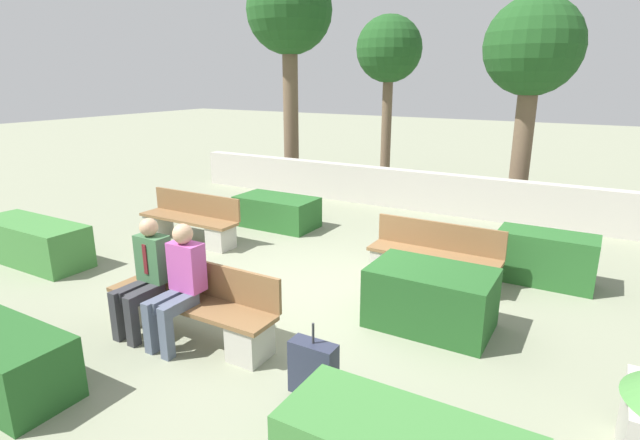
{
  "coord_description": "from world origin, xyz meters",
  "views": [
    {
      "loc": [
        3.23,
        -5.35,
        2.85
      ],
      "look_at": [
        -0.18,
        0.5,
        0.9
      ],
      "focal_mm": 28.0,
      "sensor_mm": 36.0,
      "label": 1
    }
  ],
  "objects_px": {
    "person_seated_woman": "(179,279)",
    "tree_center_left": "(389,52)",
    "person_seated_man": "(145,271)",
    "suitcase": "(313,368)",
    "tree_center_right": "(533,52)",
    "bench_front": "(191,308)",
    "bench_right_side": "(190,223)",
    "tree_leftmost": "(289,16)",
    "bench_left_side": "(434,261)"
  },
  "relations": [
    {
      "from": "tree_center_right",
      "to": "person_seated_man",
      "type": "bearing_deg",
      "value": -108.64
    },
    {
      "from": "suitcase",
      "to": "tree_center_right",
      "type": "relative_size",
      "value": 0.16
    },
    {
      "from": "bench_right_side",
      "to": "person_seated_woman",
      "type": "relative_size",
      "value": 1.47
    },
    {
      "from": "bench_left_side",
      "to": "bench_right_side",
      "type": "height_order",
      "value": "same"
    },
    {
      "from": "bench_front",
      "to": "bench_left_side",
      "type": "distance_m",
      "value": 3.43
    },
    {
      "from": "person_seated_man",
      "to": "tree_center_left",
      "type": "xyz_separation_m",
      "value": [
        -0.69,
        8.5,
        2.69
      ]
    },
    {
      "from": "bench_left_side",
      "to": "suitcase",
      "type": "relative_size",
      "value": 2.58
    },
    {
      "from": "tree_leftmost",
      "to": "tree_center_left",
      "type": "height_order",
      "value": "tree_leftmost"
    },
    {
      "from": "bench_front",
      "to": "person_seated_woman",
      "type": "relative_size",
      "value": 1.63
    },
    {
      "from": "tree_leftmost",
      "to": "tree_center_left",
      "type": "relative_size",
      "value": 1.31
    },
    {
      "from": "bench_front",
      "to": "bench_left_side",
      "type": "bearing_deg",
      "value": 56.79
    },
    {
      "from": "bench_left_side",
      "to": "person_seated_man",
      "type": "height_order",
      "value": "person_seated_man"
    },
    {
      "from": "person_seated_woman",
      "to": "tree_center_right",
      "type": "height_order",
      "value": "tree_center_right"
    },
    {
      "from": "person_seated_man",
      "to": "suitcase",
      "type": "bearing_deg",
      "value": -2.29
    },
    {
      "from": "person_seated_woman",
      "to": "suitcase",
      "type": "relative_size",
      "value": 1.86
    },
    {
      "from": "bench_front",
      "to": "tree_center_right",
      "type": "relative_size",
      "value": 0.49
    },
    {
      "from": "bench_right_side",
      "to": "person_seated_woman",
      "type": "distance_m",
      "value": 3.64
    },
    {
      "from": "suitcase",
      "to": "tree_leftmost",
      "type": "xyz_separation_m",
      "value": [
        -5.66,
        8.23,
        4.12
      ]
    },
    {
      "from": "bench_right_side",
      "to": "suitcase",
      "type": "distance_m",
      "value": 5.03
    },
    {
      "from": "bench_left_side",
      "to": "suitcase",
      "type": "xyz_separation_m",
      "value": [
        -0.13,
        -3.11,
        -0.07
      ]
    },
    {
      "from": "bench_right_side",
      "to": "tree_center_right",
      "type": "relative_size",
      "value": 0.44
    },
    {
      "from": "bench_right_side",
      "to": "tree_center_left",
      "type": "height_order",
      "value": "tree_center_left"
    },
    {
      "from": "person_seated_man",
      "to": "tree_center_left",
      "type": "bearing_deg",
      "value": 94.65
    },
    {
      "from": "person_seated_woman",
      "to": "tree_center_left",
      "type": "xyz_separation_m",
      "value": [
        -1.21,
        8.49,
        2.68
      ]
    },
    {
      "from": "bench_left_side",
      "to": "person_seated_man",
      "type": "relative_size",
      "value": 1.4
    },
    {
      "from": "tree_center_left",
      "to": "bench_right_side",
      "type": "bearing_deg",
      "value": -102.1
    },
    {
      "from": "bench_left_side",
      "to": "bench_front",
      "type": "bearing_deg",
      "value": -113.04
    },
    {
      "from": "bench_right_side",
      "to": "person_seated_man",
      "type": "relative_size",
      "value": 1.49
    },
    {
      "from": "bench_left_side",
      "to": "tree_center_right",
      "type": "distance_m",
      "value": 5.83
    },
    {
      "from": "bench_front",
      "to": "person_seated_man",
      "type": "distance_m",
      "value": 0.67
    },
    {
      "from": "tree_leftmost",
      "to": "person_seated_man",
      "type": "bearing_deg",
      "value": -67.4
    },
    {
      "from": "person_seated_woman",
      "to": "bench_left_side",
      "type": "bearing_deg",
      "value": 58.03
    },
    {
      "from": "bench_right_side",
      "to": "tree_center_right",
      "type": "bearing_deg",
      "value": 38.89
    },
    {
      "from": "bench_left_side",
      "to": "person_seated_woman",
      "type": "bearing_deg",
      "value": -111.81
    },
    {
      "from": "tree_center_left",
      "to": "tree_center_right",
      "type": "height_order",
      "value": "tree_center_right"
    },
    {
      "from": "person_seated_woman",
      "to": "suitcase",
      "type": "bearing_deg",
      "value": -3.04
    },
    {
      "from": "tree_center_right",
      "to": "tree_leftmost",
      "type": "bearing_deg",
      "value": 178.63
    },
    {
      "from": "bench_left_side",
      "to": "person_seated_man",
      "type": "distance_m",
      "value": 3.88
    },
    {
      "from": "bench_right_side",
      "to": "tree_leftmost",
      "type": "distance_m",
      "value": 6.98
    },
    {
      "from": "suitcase",
      "to": "bench_front",
      "type": "bearing_deg",
      "value": 172.35
    },
    {
      "from": "tree_center_left",
      "to": "person_seated_woman",
      "type": "bearing_deg",
      "value": -81.86
    },
    {
      "from": "suitcase",
      "to": "bench_left_side",
      "type": "bearing_deg",
      "value": 87.56
    },
    {
      "from": "person_seated_woman",
      "to": "suitcase",
      "type": "height_order",
      "value": "person_seated_woman"
    },
    {
      "from": "person_seated_man",
      "to": "suitcase",
      "type": "xyz_separation_m",
      "value": [
        2.27,
        -0.09,
        -0.47
      ]
    },
    {
      "from": "person_seated_woman",
      "to": "tree_center_left",
      "type": "height_order",
      "value": "tree_center_left"
    },
    {
      "from": "suitcase",
      "to": "tree_center_right",
      "type": "height_order",
      "value": "tree_center_right"
    },
    {
      "from": "tree_center_left",
      "to": "person_seated_man",
      "type": "bearing_deg",
      "value": -85.35
    },
    {
      "from": "bench_front",
      "to": "bench_right_side",
      "type": "distance_m",
      "value": 3.51
    },
    {
      "from": "bench_right_side",
      "to": "suitcase",
      "type": "bearing_deg",
      "value": -43.12
    },
    {
      "from": "bench_left_side",
      "to": "tree_center_left",
      "type": "xyz_separation_m",
      "value": [
        -3.1,
        5.48,
        3.09
      ]
    }
  ]
}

